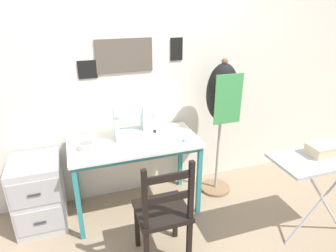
% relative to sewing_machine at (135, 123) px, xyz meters
% --- Properties ---
extents(ground_plane, '(14.00, 14.00, 0.00)m').
position_rel_sewing_machine_xyz_m(ground_plane, '(-0.04, -0.37, -0.90)').
color(ground_plane, gray).
extents(wall_back, '(10.00, 0.07, 2.55)m').
position_rel_sewing_machine_xyz_m(wall_back, '(-0.04, 0.28, 0.37)').
color(wall_back, silver).
rests_on(wall_back, ground_plane).
extents(sewing_table, '(1.19, 0.59, 0.75)m').
position_rel_sewing_machine_xyz_m(sewing_table, '(-0.04, -0.09, -0.24)').
color(sewing_table, silver).
rests_on(sewing_table, ground_plane).
extents(sewing_machine, '(0.36, 0.15, 0.34)m').
position_rel_sewing_machine_xyz_m(sewing_machine, '(0.00, 0.00, 0.00)').
color(sewing_machine, silver).
rests_on(sewing_machine, sewing_table).
extents(fabric_bowl, '(0.15, 0.15, 0.06)m').
position_rel_sewing_machine_xyz_m(fabric_bowl, '(-0.46, -0.10, -0.12)').
color(fabric_bowl, silver).
rests_on(fabric_bowl, sewing_table).
extents(scissors, '(0.12, 0.04, 0.01)m').
position_rel_sewing_machine_xyz_m(scissors, '(0.42, -0.22, -0.15)').
color(scissors, silver).
rests_on(scissors, sewing_table).
extents(thread_spool_near_machine, '(0.04, 0.04, 0.04)m').
position_rel_sewing_machine_xyz_m(thread_spool_near_machine, '(0.19, 0.03, -0.13)').
color(thread_spool_near_machine, black).
rests_on(thread_spool_near_machine, sewing_table).
extents(wooden_chair, '(0.40, 0.38, 0.95)m').
position_rel_sewing_machine_xyz_m(wooden_chair, '(0.02, -0.76, -0.45)').
color(wooden_chair, black).
rests_on(wooden_chair, ground_plane).
extents(filing_cabinet, '(0.43, 0.47, 0.66)m').
position_rel_sewing_machine_xyz_m(filing_cabinet, '(-0.92, -0.00, -0.57)').
color(filing_cabinet, '#B7B7BC').
rests_on(filing_cabinet, ground_plane).
extents(dress_form, '(0.33, 0.32, 1.45)m').
position_rel_sewing_machine_xyz_m(dress_form, '(0.86, -0.05, 0.14)').
color(dress_form, '#846647').
rests_on(dress_form, ground_plane).
extents(ironing_board, '(1.01, 0.38, 0.84)m').
position_rel_sewing_machine_xyz_m(ironing_board, '(1.37, -0.97, -0.11)').
color(ironing_board, '#ADB2B7').
rests_on(ironing_board, ground_plane).
extents(storage_box, '(0.21, 0.16, 0.09)m').
position_rel_sewing_machine_xyz_m(storage_box, '(1.27, -0.94, -0.02)').
color(storage_box, beige).
rests_on(storage_box, ironing_board).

